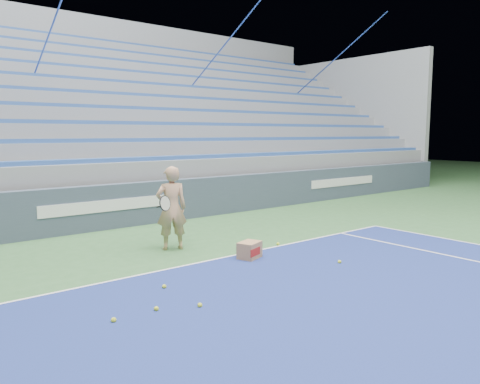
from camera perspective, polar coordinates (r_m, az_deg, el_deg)
name	(u,v)px	position (r m, az deg, el deg)	size (l,w,h in m)	color
sponsor_barrier	(104,207)	(11.92, -16.27, -1.78)	(30.00, 0.32, 1.10)	#394557
bleachers	(33,133)	(17.21, -23.94, 6.60)	(31.00, 9.15, 7.30)	gray
tennis_player	(171,208)	(9.52, -8.36, -1.95)	(0.97, 0.92, 1.70)	tan
ball_box	(250,250)	(8.86, 1.18, -7.11)	(0.51, 0.46, 0.32)	#A77951
tennis_ball_0	(164,287)	(7.33, -9.22, -11.31)	(0.07, 0.07, 0.07)	#CEDC2D
tennis_ball_1	(278,244)	(9.93, 4.66, -6.31)	(0.07, 0.07, 0.07)	#CEDC2D
tennis_ball_2	(340,262)	(8.74, 12.04, -8.33)	(0.07, 0.07, 0.07)	#CEDC2D
tennis_ball_3	(156,309)	(6.48, -10.17, -13.84)	(0.07, 0.07, 0.07)	#CEDC2D
tennis_ball_4	(200,305)	(6.53, -4.93, -13.59)	(0.07, 0.07, 0.07)	#CEDC2D
tennis_ball_5	(114,320)	(6.24, -15.15, -14.84)	(0.07, 0.07, 0.07)	#CEDC2D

